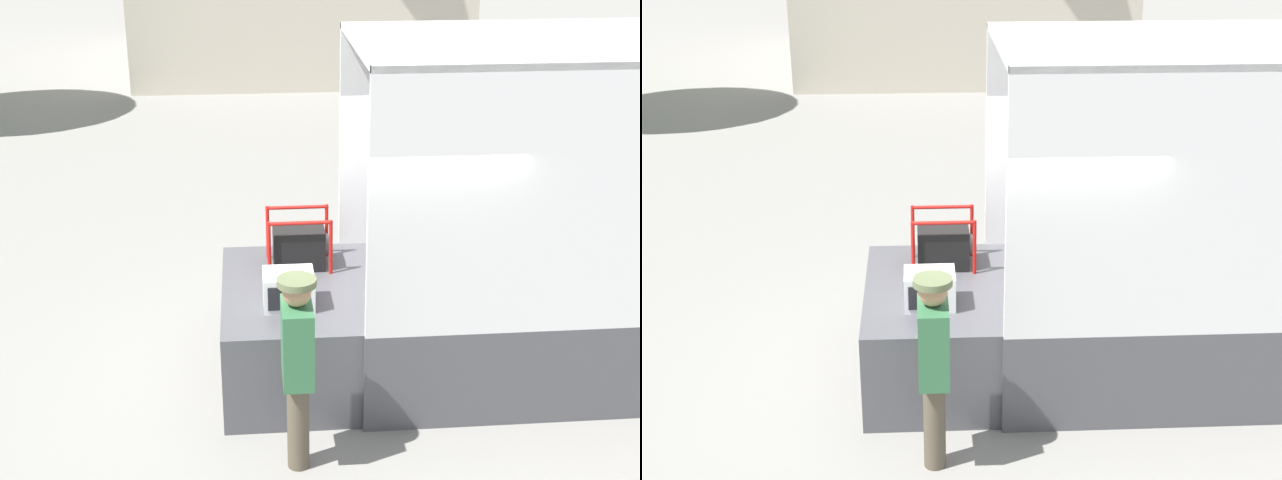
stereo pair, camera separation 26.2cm
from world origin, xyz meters
TOP-DOWN VIEW (x-y plane):
  - ground_plane at (0.00, 0.00)m, footprint 160.00×160.00m
  - tailgate_deck at (-0.60, 0.00)m, footprint 1.21×2.02m
  - microwave at (-0.60, -0.39)m, footprint 0.45×0.39m
  - portable_generator at (-0.44, 0.49)m, footprint 0.63×0.47m
  - worker_person at (-0.59, -1.48)m, footprint 0.30×0.44m

SIDE VIEW (x-z plane):
  - ground_plane at x=0.00m, z-range 0.00..0.00m
  - tailgate_deck at x=-0.60m, z-range 0.00..0.93m
  - worker_person at x=-0.59m, z-range 0.19..1.89m
  - microwave at x=-0.60m, z-range 0.93..1.25m
  - portable_generator at x=-0.44m, z-range 0.86..1.41m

